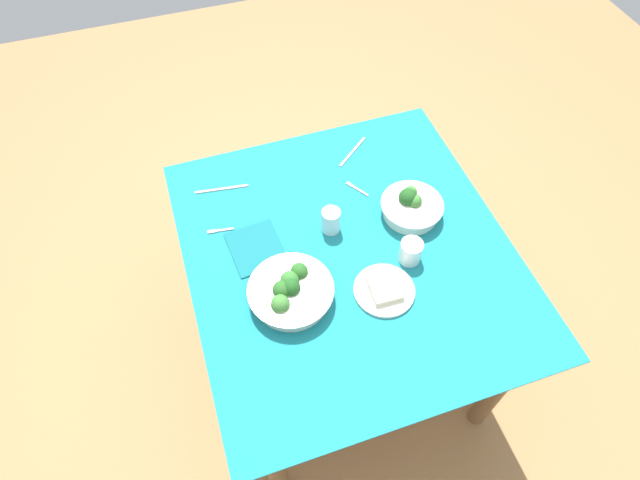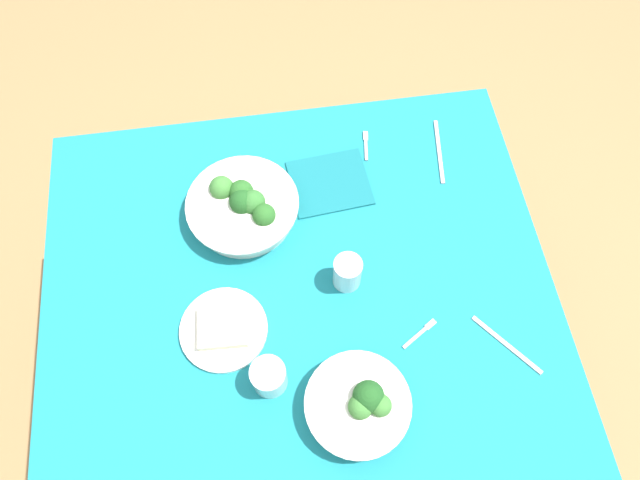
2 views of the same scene
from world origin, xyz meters
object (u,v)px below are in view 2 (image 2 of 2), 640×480
object	(u,v)px
fork_by_near_bowl	(421,333)
broccoli_bowl_near	(243,206)
water_glass_side	(269,377)
water_glass_center	(347,273)
table_knife_left	(507,345)
fork_by_far_bowl	(366,144)
broccoli_bowl_far	(359,405)
table_knife_right	(439,151)
napkin_folded_upper	(330,183)
bread_side_plate	(223,329)

from	to	relation	value
fork_by_near_bowl	broccoli_bowl_near	bearing A→B (deg)	103.68
water_glass_side	water_glass_center	bearing A→B (deg)	-133.96
broccoli_bowl_near	table_knife_left	xyz separation A→B (m)	(-0.56, 0.42, -0.04)
fork_by_far_bowl	table_knife_left	xyz separation A→B (m)	(-0.22, 0.59, -0.00)
broccoli_bowl_far	table_knife_right	distance (m)	0.71
fork_by_near_bowl	napkin_folded_upper	world-z (taller)	napkin_folded_upper
water_glass_center	napkin_folded_upper	xyz separation A→B (m)	(-0.00, -0.27, -0.04)
water_glass_side	table_knife_right	distance (m)	0.74
bread_side_plate	fork_by_near_bowl	size ratio (longest dim) A/B	2.21
fork_by_near_bowl	table_knife_left	xyz separation A→B (m)	(-0.19, 0.05, -0.00)
broccoli_bowl_far	fork_by_far_bowl	xyz separation A→B (m)	(-0.14, -0.67, -0.03)
fork_by_far_bowl	fork_by_near_bowl	xyz separation A→B (m)	(-0.03, 0.53, 0.00)
bread_side_plate	water_glass_center	xyz separation A→B (m)	(-0.30, -0.08, 0.03)
water_glass_center	table_knife_right	bearing A→B (deg)	-132.80
broccoli_bowl_far	table_knife_right	size ratio (longest dim) A/B	1.12
table_knife_right	fork_by_near_bowl	bearing A→B (deg)	-10.41
water_glass_center	fork_by_near_bowl	world-z (taller)	water_glass_center
broccoli_bowl_near	fork_by_near_bowl	size ratio (longest dim) A/B	3.05
table_knife_right	broccoli_bowl_far	bearing A→B (deg)	-19.92
table_knife_left	table_knife_right	distance (m)	0.54
bread_side_plate	fork_by_far_bowl	size ratio (longest dim) A/B	2.14
table_knife_right	napkin_folded_upper	size ratio (longest dim) A/B	1.01
broccoli_bowl_near	water_glass_center	xyz separation A→B (m)	(-0.22, 0.21, 0.01)
broccoli_bowl_far	bread_side_plate	distance (m)	0.35
broccoli_bowl_near	fork_by_far_bowl	size ratio (longest dim) A/B	2.95
water_glass_side	table_knife_right	xyz separation A→B (m)	(-0.51, -0.54, -0.04)
water_glass_side	fork_by_far_bowl	xyz separation A→B (m)	(-0.32, -0.59, -0.04)
bread_side_plate	water_glass_side	bearing A→B (deg)	125.48
broccoli_bowl_near	bread_side_plate	xyz separation A→B (m)	(0.07, 0.30, -0.03)
fork_by_far_bowl	broccoli_bowl_far	bearing A→B (deg)	176.93
bread_side_plate	broccoli_bowl_near	bearing A→B (deg)	-104.04
broccoli_bowl_near	water_glass_side	size ratio (longest dim) A/B	3.28
broccoli_bowl_near	fork_by_near_bowl	xyz separation A→B (m)	(-0.37, 0.37, -0.04)
table_knife_left	bread_side_plate	bearing A→B (deg)	40.19
broccoli_bowl_far	fork_by_near_bowl	size ratio (longest dim) A/B	2.47
broccoli_bowl_far	water_glass_side	size ratio (longest dim) A/B	2.65
fork_by_near_bowl	table_knife_right	xyz separation A→B (m)	(-0.16, -0.48, -0.00)
fork_by_far_bowl	fork_by_near_bowl	bearing A→B (deg)	-168.09
water_glass_center	broccoli_bowl_near	bearing A→B (deg)	-43.77
broccoli_bowl_near	table_knife_right	bearing A→B (deg)	-167.76
water_glass_center	table_knife_left	xyz separation A→B (m)	(-0.33, 0.21, -0.04)
broccoli_bowl_near	napkin_folded_upper	size ratio (longest dim) A/B	1.39
fork_by_near_bowl	napkin_folded_upper	size ratio (longest dim) A/B	0.46
water_glass_center	table_knife_right	distance (m)	0.45
bread_side_plate	napkin_folded_upper	xyz separation A→B (m)	(-0.30, -0.35, -0.01)
water_glass_side	fork_by_far_bowl	distance (m)	0.67
broccoli_bowl_near	fork_by_far_bowl	distance (m)	0.38
bread_side_plate	table_knife_left	bearing A→B (deg)	168.73
water_glass_center	fork_by_near_bowl	size ratio (longest dim) A/B	1.03
table_knife_right	napkin_folded_upper	xyz separation A→B (m)	(0.30, 0.06, 0.00)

